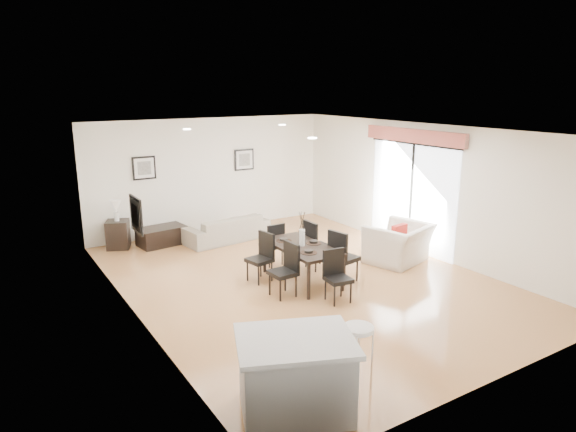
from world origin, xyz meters
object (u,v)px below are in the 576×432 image
dining_chair_wfar (263,254)px  kitchen_island (295,375)px  armchair (399,243)px  dining_chair_head (336,272)px  coffee_table (162,236)px  dining_chair_wnear (287,266)px  bar_stool (358,335)px  dining_table (302,249)px  sofa (227,228)px  dining_chair_enear (341,254)px  dining_chair_efar (315,242)px  side_table (118,234)px  dining_chair_foot (274,242)px

dining_chair_wfar → kitchen_island: dining_chair_wfar is taller
armchair → dining_chair_head: 2.35m
coffee_table → kitchen_island: 6.68m
dining_chair_wnear → bar_stool: (-0.75, -2.76, 0.16)m
armchair → dining_chair_wfar: dining_chair_wfar is taller
dining_chair_head → dining_chair_wfar: bearing=119.3°
coffee_table → dining_table: bearing=-74.7°
sofa → dining_chair_wnear: dining_chair_wnear is taller
sofa → bar_stool: bar_stool is taller
dining_chair_wnear → bar_stool: 2.86m
dining_chair_wfar → dining_chair_enear: 1.41m
armchair → coffee_table: size_ratio=1.19×
sofa → dining_chair_efar: 2.68m
dining_chair_efar → kitchen_island: size_ratio=0.63×
dining_chair_wnear → dining_chair_head: (0.57, -0.60, -0.03)m
side_table → armchair: bearing=-40.8°
dining_chair_efar → dining_chair_foot: 0.82m
dining_chair_enear → side_table: size_ratio=1.57×
armchair → dining_chair_wnear: (-2.77, -0.24, 0.12)m
dining_table → coffee_table: bearing=112.9°
dining_chair_wnear → side_table: dining_chair_wnear is taller
dining_chair_wfar → dining_chair_head: (0.58, -1.42, -0.02)m
dining_chair_wnear → kitchen_island: 3.19m
dining_chair_enear → side_table: dining_chair_enear is taller
kitchen_island → bar_stool: (0.85, -0.00, 0.23)m
dining_chair_wnear → dining_chair_enear: (1.13, -0.02, 0.03)m
armchair → dining_chair_enear: (-1.65, -0.26, 0.15)m
dining_chair_foot → kitchen_island: size_ratio=0.56×
dining_chair_wnear → dining_chair_efar: (1.13, 0.80, 0.02)m
dining_table → kitchen_island: 3.83m
dining_chair_efar → dining_chair_head: bearing=159.0°
armchair → bar_stool: same height
dining_chair_wnear → dining_chair_enear: bearing=86.1°
armchair → dining_chair_efar: dining_chair_efar is taller
armchair → dining_chair_foot: (-2.20, 1.16, 0.08)m
sofa → dining_chair_wnear: bearing=74.6°
coffee_table → bar_stool: bearing=-96.0°
dining_chair_foot → dining_chair_wfar: bearing=42.8°
dining_table → dining_chair_head: (0.01, -1.00, -0.13)m
armchair → coffee_table: (-3.62, 3.63, -0.19)m
dining_chair_efar → bar_stool: size_ratio=1.22×
dining_chair_enear → sofa: bearing=-0.5°
dining_table → dining_chair_enear: bearing=-36.0°
armchair → dining_table: (-2.21, 0.16, 0.21)m
dining_chair_wnear → dining_chair_wfar: size_ratio=1.03×
dining_chair_enear → dining_chair_foot: (-0.56, 1.42, -0.06)m
dining_chair_foot → kitchen_island: 4.69m
dining_chair_foot → dining_table: bearing=87.1°
dining_chair_efar → kitchen_island: dining_chair_efar is taller
dining_chair_enear → bar_stool: (-1.88, -2.74, 0.13)m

